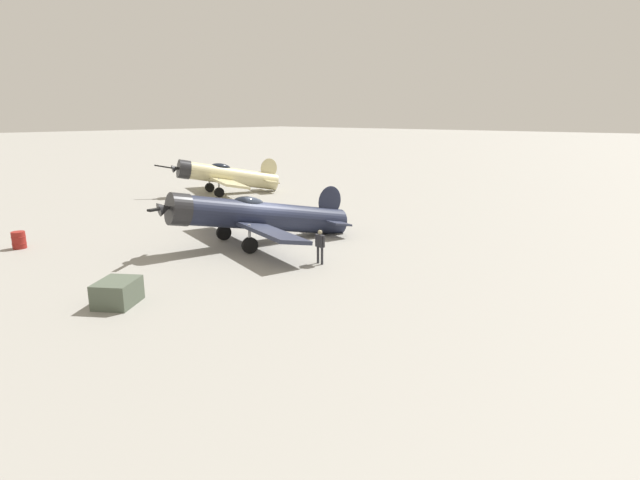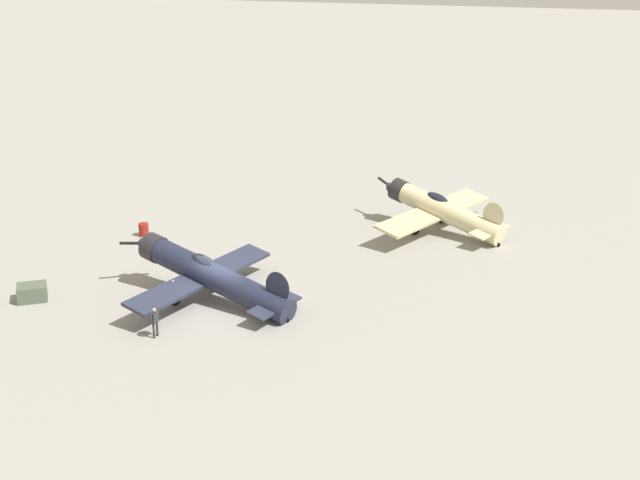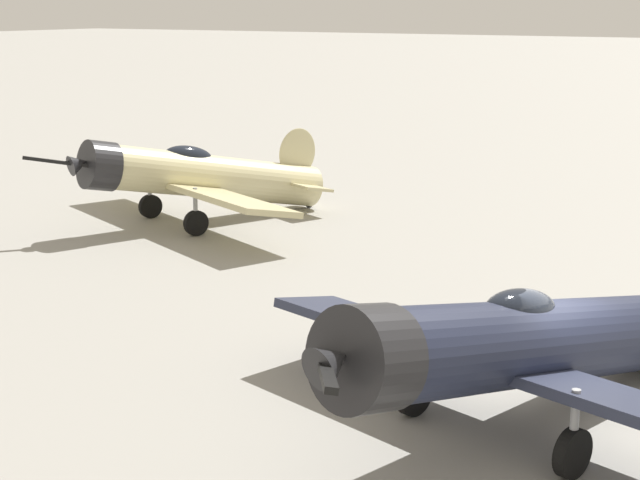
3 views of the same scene
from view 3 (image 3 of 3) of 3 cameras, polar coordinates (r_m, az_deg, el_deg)
The scene contains 3 objects.
ground_plane at distance 18.32m, azimuth 12.84°, elevation -9.71°, with size 400.00×400.00×0.00m, color gray.
airplane_foreground at distance 17.42m, azimuth 12.14°, elevation -5.80°, with size 10.36×11.14×3.20m.
airplane_mid_apron at distance 32.99m, azimuth -6.96°, elevation 3.61°, with size 10.76×9.59×3.05m.
Camera 3 is at (-5.06, 16.12, 7.07)m, focal length 56.21 mm.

